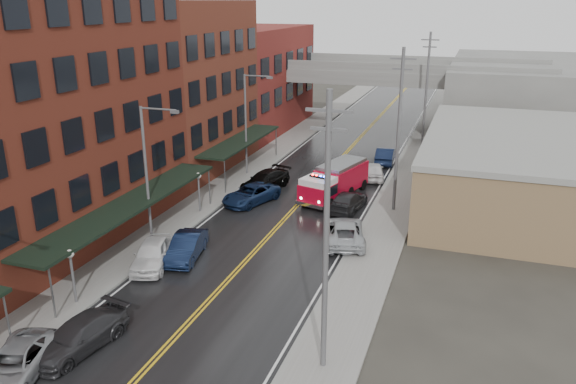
% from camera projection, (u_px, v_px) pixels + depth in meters
% --- Properties ---
extents(road, '(11.00, 160.00, 0.02)m').
position_uv_depth(road, '(281.00, 223.00, 39.87)').
color(road, black).
rests_on(road, ground).
extents(sidewalk_left, '(3.00, 160.00, 0.15)m').
position_uv_depth(sidewalk_left, '(189.00, 210.00, 42.06)').
color(sidewalk_left, slate).
rests_on(sidewalk_left, ground).
extents(sidewalk_right, '(3.00, 160.00, 0.15)m').
position_uv_depth(sidewalk_right, '(383.00, 235.00, 37.64)').
color(sidewalk_right, slate).
rests_on(sidewalk_right, ground).
extents(curb_left, '(0.30, 160.00, 0.15)m').
position_uv_depth(curb_left, '(209.00, 213.00, 41.56)').
color(curb_left, gray).
rests_on(curb_left, ground).
extents(curb_right, '(0.30, 160.00, 0.15)m').
position_uv_depth(curb_right, '(359.00, 232.00, 38.14)').
color(curb_right, gray).
rests_on(curb_right, ground).
extents(brick_building_b, '(9.00, 20.00, 18.00)m').
position_uv_depth(brick_building_b, '(40.00, 103.00, 34.70)').
color(brick_building_b, '#5D2218').
rests_on(brick_building_b, ground).
extents(brick_building_c, '(9.00, 15.00, 15.00)m').
position_uv_depth(brick_building_c, '(181.00, 87.00, 50.86)').
color(brick_building_c, '#5E271C').
rests_on(brick_building_c, ground).
extents(brick_building_far, '(9.00, 20.00, 12.00)m').
position_uv_depth(brick_building_far, '(254.00, 79.00, 67.03)').
color(brick_building_far, maroon).
rests_on(brick_building_far, ground).
extents(tan_building, '(14.00, 22.00, 5.00)m').
position_uv_depth(tan_building, '(520.00, 172.00, 43.17)').
color(tan_building, olive).
rests_on(tan_building, ground).
extents(right_far_block, '(18.00, 30.00, 8.00)m').
position_uv_depth(right_far_block, '(527.00, 94.00, 68.94)').
color(right_far_block, slate).
rests_on(right_far_block, ground).
extents(awning_1, '(2.60, 18.00, 3.09)m').
position_uv_depth(awning_1, '(130.00, 204.00, 34.90)').
color(awning_1, black).
rests_on(awning_1, ground).
extents(awning_2, '(2.60, 13.00, 3.09)m').
position_uv_depth(awning_2, '(241.00, 141.00, 50.57)').
color(awning_2, black).
rests_on(awning_2, ground).
extents(globe_lamp_1, '(0.44, 0.44, 3.12)m').
position_uv_depth(globe_lamp_1, '(71.00, 264.00, 28.52)').
color(globe_lamp_1, '#59595B').
rests_on(globe_lamp_1, ground).
extents(globe_lamp_2, '(0.44, 0.44, 3.12)m').
position_uv_depth(globe_lamp_2, '(199.00, 183.00, 41.06)').
color(globe_lamp_2, '#59595B').
rests_on(globe_lamp_2, ground).
extents(street_lamp_1, '(2.64, 0.22, 9.00)m').
position_uv_depth(street_lamp_1, '(149.00, 168.00, 34.80)').
color(street_lamp_1, '#59595B').
rests_on(street_lamp_1, ground).
extents(street_lamp_2, '(2.64, 0.22, 9.00)m').
position_uv_depth(street_lamp_2, '(248.00, 118.00, 49.12)').
color(street_lamp_2, '#59595B').
rests_on(street_lamp_2, ground).
extents(utility_pole_0, '(1.80, 0.24, 12.00)m').
position_uv_depth(utility_pole_0, '(326.00, 233.00, 22.20)').
color(utility_pole_0, '#59595B').
rests_on(utility_pole_0, ground).
extents(utility_pole_1, '(1.80, 0.24, 12.00)m').
position_uv_depth(utility_pole_1, '(399.00, 129.00, 40.12)').
color(utility_pole_1, '#59595B').
rests_on(utility_pole_1, ground).
extents(utility_pole_2, '(1.80, 0.24, 12.00)m').
position_uv_depth(utility_pole_2, '(426.00, 89.00, 58.03)').
color(utility_pole_2, '#59595B').
rests_on(utility_pole_2, ground).
extents(overpass, '(40.00, 10.00, 7.50)m').
position_uv_depth(overpass, '(370.00, 80.00, 66.58)').
color(overpass, slate).
rests_on(overpass, ground).
extents(fire_truck, '(4.42, 7.70, 2.68)m').
position_uv_depth(fire_truck, '(334.00, 180.00, 44.51)').
color(fire_truck, '#AC0720').
rests_on(fire_truck, ground).
extents(parked_car_left_2, '(3.48, 5.28, 1.35)m').
position_uv_depth(parked_car_left_2, '(15.00, 364.00, 23.39)').
color(parked_car_left_2, gray).
rests_on(parked_car_left_2, ground).
extents(parked_car_left_3, '(2.83, 5.19, 1.43)m').
position_uv_depth(parked_car_left_3, '(80.00, 335.00, 25.32)').
color(parked_car_left_3, '#29292C').
rests_on(parked_car_left_3, ground).
extents(parked_car_left_4, '(3.20, 5.04, 1.60)m').
position_uv_depth(parked_car_left_4, '(152.00, 254.00, 33.25)').
color(parked_car_left_4, white).
rests_on(parked_car_left_4, ground).
extents(parked_car_left_5, '(2.44, 4.75, 1.49)m').
position_uv_depth(parked_car_left_5, '(186.00, 247.00, 34.27)').
color(parked_car_left_5, '#0E1934').
rests_on(parked_car_left_5, ground).
extents(parked_car_left_6, '(3.92, 5.58, 1.41)m').
position_uv_depth(parked_car_left_6, '(251.00, 194.00, 43.60)').
color(parked_car_left_6, '#122244').
rests_on(parked_car_left_6, ground).
extents(parked_car_left_7, '(3.46, 5.67, 1.53)m').
position_uv_depth(parked_car_left_7, '(265.00, 181.00, 46.65)').
color(parked_car_left_7, black).
rests_on(parked_car_left_7, ground).
extents(parked_car_right_0, '(3.90, 5.89, 1.50)m').
position_uv_depth(parked_car_right_0, '(344.00, 232.00, 36.50)').
color(parked_car_right_0, '#A5A9AD').
rests_on(parked_car_right_0, ground).
extents(parked_car_right_1, '(2.45, 4.94, 1.38)m').
position_uv_depth(parked_car_right_1, '(348.00, 201.00, 42.23)').
color(parked_car_right_1, black).
rests_on(parked_car_right_1, ground).
extents(parked_car_right_2, '(2.69, 4.67, 1.50)m').
position_uv_depth(parked_car_right_2, '(373.00, 171.00, 49.49)').
color(parked_car_right_2, white).
rests_on(parked_car_right_2, ground).
extents(parked_car_right_3, '(2.00, 4.83, 1.55)m').
position_uv_depth(parked_car_right_3, '(385.00, 155.00, 54.21)').
color(parked_car_right_3, black).
rests_on(parked_car_right_3, ground).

